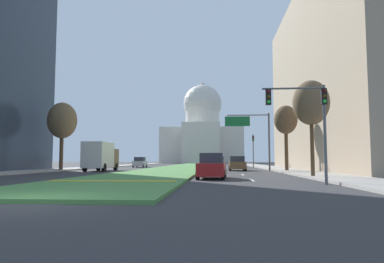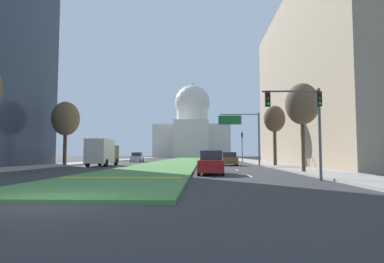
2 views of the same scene
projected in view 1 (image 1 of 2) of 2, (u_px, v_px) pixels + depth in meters
The scene contains 19 objects.
ground_plane at pixel (190, 166), 71.68m from camera, with size 272.25×272.25×0.00m, color #333335.
grass_median at pixel (187, 166), 65.53m from camera, with size 7.60×111.38×0.14m, color #4C8442.
median_curb_nose at pixel (112, 181), 18.57m from camera, with size 6.84×0.50×0.04m, color gold.
lane_dashes_right at pixel (234, 170), 45.44m from camera, with size 0.16×43.53×0.01m.
sidewalk_left at pixel (105, 167), 60.36m from camera, with size 4.00×111.38×0.15m, color #9E9991.
sidewalk_right at pixel (266, 167), 58.40m from camera, with size 4.00×111.38×0.15m, color #9E9991.
midrise_block_right at pixel (373, 77), 42.58m from camera, with size 17.70×38.94×22.71m, color tan.
capitol_building at pixel (202, 134), 133.37m from camera, with size 29.82×27.08×30.84m.
traffic_light_near_right at pixel (308, 112), 18.36m from camera, with size 3.34×0.35×5.20m.
traffic_light_far_right at pixel (253, 147), 54.49m from camera, with size 0.28×0.35×5.20m.
overhead_guide_sign at pixel (253, 130), 39.32m from camera, with size 5.02×0.20×6.50m.
street_tree_right_near at pixel (311, 103), 24.94m from camera, with size 2.56×2.56×6.94m.
street_tree_left_mid at pixel (62, 121), 40.38m from camera, with size 3.32×3.32×7.88m.
street_tree_right_mid at pixel (286, 121), 38.05m from camera, with size 2.49×2.49×7.17m.
sedan_lead_stopped at pixel (212, 167), 23.79m from camera, with size 2.03×4.42×1.73m.
sedan_midblock at pixel (237, 164), 41.06m from camera, with size 1.99×4.34×1.69m.
sedan_distant at pixel (140, 163), 58.60m from camera, with size 2.05×4.43×1.71m.
sedan_far_horizon at pixel (216, 162), 72.45m from camera, with size 2.12×4.52×1.73m.
box_truck_delivery at pixel (101, 156), 39.50m from camera, with size 2.40×6.40×3.20m.
Camera 1 is at (5.57, -9.92, 1.29)m, focal length 32.78 mm.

